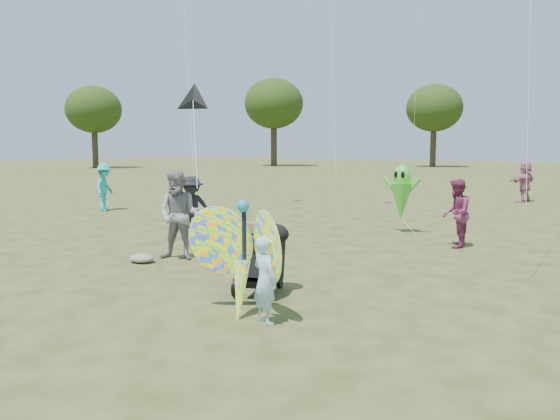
% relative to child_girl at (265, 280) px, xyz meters
% --- Properties ---
extents(ground, '(160.00, 160.00, 0.00)m').
position_rel_child_girl_xyz_m(ground, '(-1.19, 0.93, -0.55)').
color(ground, '#51592B').
rests_on(ground, ground).
extents(child_girl, '(0.47, 0.38, 1.10)m').
position_rel_child_girl_xyz_m(child_girl, '(0.00, 0.00, 0.00)').
color(child_girl, '#A8CEEE').
rests_on(child_girl, ground).
extents(adult_man, '(1.03, 0.93, 1.74)m').
position_rel_child_girl_xyz_m(adult_man, '(-3.64, 2.26, 0.32)').
color(adult_man, gray).
rests_on(adult_man, ground).
extents(grey_bag, '(0.51, 0.42, 0.16)m').
position_rel_child_girl_xyz_m(grey_bag, '(-4.03, 1.64, -0.47)').
color(grey_bag, gray).
rests_on(grey_bag, ground).
extents(crowd_b, '(1.12, 1.03, 1.51)m').
position_rel_child_girl_xyz_m(crowd_b, '(-5.00, 4.09, 0.20)').
color(crowd_b, black).
rests_on(crowd_b, ground).
extents(crowd_e, '(0.71, 0.83, 1.50)m').
position_rel_child_girl_xyz_m(crowd_e, '(0.49, 6.55, 0.20)').
color(crowd_e, '#7E2A52').
rests_on(crowd_e, ground).
extents(crowd_i, '(1.04, 1.21, 1.63)m').
position_rel_child_girl_xyz_m(crowd_i, '(-11.58, 6.84, 0.26)').
color(crowd_i, '#21AFB7').
rests_on(crowd_i, ground).
extents(crowd_j, '(1.01, 1.57, 1.62)m').
position_rel_child_girl_xyz_m(crowd_j, '(-0.06, 17.92, 0.26)').
color(crowd_j, '#B26685').
rests_on(crowd_j, ground).
extents(jogging_stroller, '(0.70, 1.12, 1.09)m').
position_rel_child_girl_xyz_m(jogging_stroller, '(-0.79, 1.12, 0.06)').
color(jogging_stroller, black).
rests_on(jogging_stroller, ground).
extents(butterfly_kite, '(1.74, 0.75, 1.72)m').
position_rel_child_girl_xyz_m(butterfly_kite, '(-0.43, 0.10, 0.21)').
color(butterfly_kite, '#DF2358').
rests_on(butterfly_kite, ground).
extents(delta_kite_rig, '(1.94, 1.87, 2.25)m').
position_rel_child_girl_xyz_m(delta_kite_rig, '(-4.72, 3.90, 2.67)').
color(delta_kite_rig, black).
rests_on(delta_kite_rig, ground).
extents(alien_kite, '(1.12, 0.69, 1.74)m').
position_rel_child_girl_xyz_m(alien_kite, '(-1.25, 7.79, 0.42)').
color(alien_kite, '#47D030').
rests_on(alien_kite, ground).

